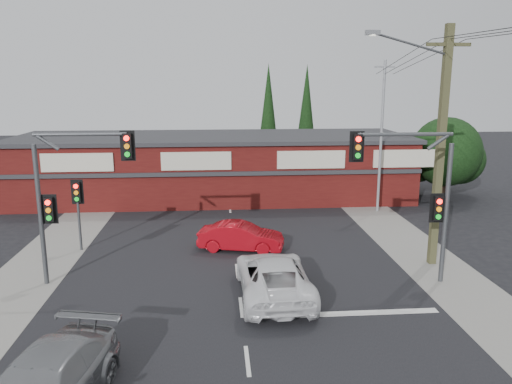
{
  "coord_description": "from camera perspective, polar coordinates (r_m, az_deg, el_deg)",
  "views": [
    {
      "loc": [
        -0.77,
        -16.92,
        7.73
      ],
      "look_at": [
        0.82,
        3.0,
        3.32
      ],
      "focal_mm": 35.0,
      "sensor_mm": 36.0,
      "label": 1
    }
  ],
  "objects": [
    {
      "name": "ground",
      "position": [
        18.62,
        -1.81,
        -12.1
      ],
      "size": [
        120.0,
        120.0,
        0.0
      ],
      "primitive_type": "plane",
      "color": "black",
      "rests_on": "ground"
    },
    {
      "name": "road_strip",
      "position": [
        23.26,
        -2.41,
        -6.98
      ],
      "size": [
        14.0,
        70.0,
        0.01
      ],
      "primitive_type": "cube",
      "color": "black",
      "rests_on": "ground"
    },
    {
      "name": "verge_left",
      "position": [
        24.49,
        -22.86,
        -6.96
      ],
      "size": [
        3.0,
        70.0,
        0.02
      ],
      "primitive_type": "cube",
      "color": "gray",
      "rests_on": "ground"
    },
    {
      "name": "verge_right",
      "position": [
        25.02,
        17.55,
        -6.14
      ],
      "size": [
        3.0,
        70.0,
        0.02
      ],
      "primitive_type": "cube",
      "color": "gray",
      "rests_on": "ground"
    },
    {
      "name": "stop_line",
      "position": [
        17.76,
        10.11,
        -13.51
      ],
      "size": [
        6.5,
        0.35,
        0.01
      ],
      "primitive_type": "cube",
      "color": "silver",
      "rests_on": "ground"
    },
    {
      "name": "white_suv",
      "position": [
        18.58,
        2.04,
        -9.63
      ],
      "size": [
        2.6,
        5.47,
        1.51
      ],
      "primitive_type": "imported",
      "rotation": [
        0.0,
        0.0,
        3.16
      ],
      "color": "white",
      "rests_on": "ground"
    },
    {
      "name": "red_sedan",
      "position": [
        23.49,
        -1.74,
        -5.11
      ],
      "size": [
        4.18,
        2.26,
        1.31
      ],
      "primitive_type": "imported",
      "rotation": [
        0.0,
        0.0,
        1.34
      ],
      "color": "#AC0A14",
      "rests_on": "ground"
    },
    {
      "name": "lane_dashes",
      "position": [
        21.13,
        -2.18,
        -9.0
      ],
      "size": [
        0.12,
        43.06,
        0.01
      ],
      "color": "silver",
      "rests_on": "ground"
    },
    {
      "name": "shop_building",
      "position": [
        34.37,
        -4.87,
        3.01
      ],
      "size": [
        27.3,
        8.4,
        4.22
      ],
      "color": "#450F0D",
      "rests_on": "ground"
    },
    {
      "name": "tree_cluster",
      "position": [
        36.19,
        20.84,
        3.94
      ],
      "size": [
        5.9,
        5.1,
        5.5
      ],
      "color": "#2D2116",
      "rests_on": "ground"
    },
    {
      "name": "conifer_near",
      "position": [
        41.21,
        1.42,
        9.29
      ],
      "size": [
        1.8,
        1.8,
        9.25
      ],
      "color": "#2D2116",
      "rests_on": "ground"
    },
    {
      "name": "conifer_far",
      "position": [
        43.68,
        5.78,
        9.41
      ],
      "size": [
        1.8,
        1.8,
        9.25
      ],
      "color": "#2D2116",
      "rests_on": "ground"
    },
    {
      "name": "traffic_mast_left",
      "position": [
        20.12,
        -20.8,
        0.72
      ],
      "size": [
        3.77,
        0.27,
        5.97
      ],
      "color": "#47494C",
      "rests_on": "ground"
    },
    {
      "name": "traffic_mast_right",
      "position": [
        19.85,
        18.16,
        0.82
      ],
      "size": [
        3.96,
        0.27,
        5.97
      ],
      "color": "#47494C",
      "rests_on": "ground"
    },
    {
      "name": "pedestal_signal",
      "position": [
        24.4,
        -19.71,
        -0.91
      ],
      "size": [
        0.55,
        0.27,
        3.38
      ],
      "color": "#47494C",
      "rests_on": "ground"
    },
    {
      "name": "utility_pole",
      "position": [
        22.03,
        20.07,
        5.6
      ],
      "size": [
        4.38,
        0.59,
        10.0
      ],
      "color": "#4D4C2B",
      "rests_on": "ground"
    },
    {
      "name": "steel_pole",
      "position": [
        30.68,
        14.13,
        6.39
      ],
      "size": [
        1.2,
        0.16,
        9.0
      ],
      "color": "gray",
      "rests_on": "ground"
    }
  ]
}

